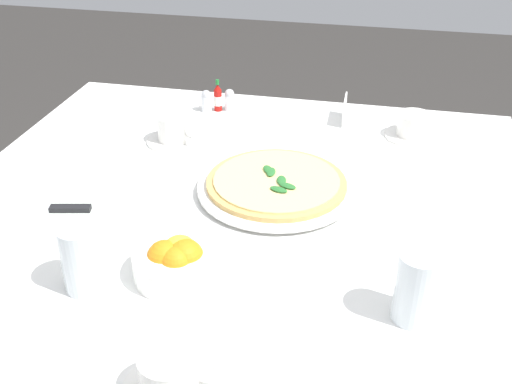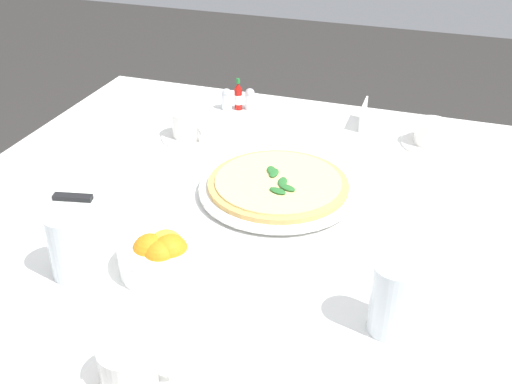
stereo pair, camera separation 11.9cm
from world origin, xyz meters
The scene contains 15 objects.
dining_table centered at (0.00, 0.00, 0.61)m, with size 1.15×1.15×0.74m.
pizza_plate centered at (-0.07, -0.08, 0.75)m, with size 0.31×0.31×0.02m.
pizza centered at (-0.07, -0.08, 0.77)m, with size 0.28×0.28×0.02m.
coffee_cup_back_corner centered at (-0.03, 0.45, 0.77)m, with size 0.13×0.13×0.06m.
coffee_cup_near_right centered at (0.21, -0.26, 0.77)m, with size 0.13×0.13×0.07m.
coffee_cup_left_edge centered at (-0.33, -0.40, 0.77)m, with size 0.13×0.13×0.06m.
water_glass_far_left centered at (-0.33, 0.24, 0.79)m, with size 0.07×0.07×0.11m.
water_glass_near_left centered at (0.17, 0.27, 0.79)m, with size 0.07×0.07×0.11m.
napkin_folded centered at (0.33, 0.11, 0.75)m, with size 0.24×0.17×0.02m.
dinner_knife centered at (0.34, 0.11, 0.77)m, with size 0.19×0.06×0.01m.
citrus_bowl centered at (0.04, 0.22, 0.77)m, with size 0.15×0.15×0.07m.
hot_sauce_bottle centered at (0.16, -0.46, 0.78)m, with size 0.02×0.02×0.08m.
salt_shaker centered at (0.19, -0.45, 0.77)m, with size 0.03×0.03×0.06m.
pepper_shaker centered at (0.13, -0.47, 0.77)m, with size 0.03×0.03×0.06m.
menu_card centered at (-0.16, -0.46, 0.77)m, with size 0.01×0.09×0.06m.
Camera 1 is at (-0.26, 0.98, 1.38)m, focal length 43.68 mm.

